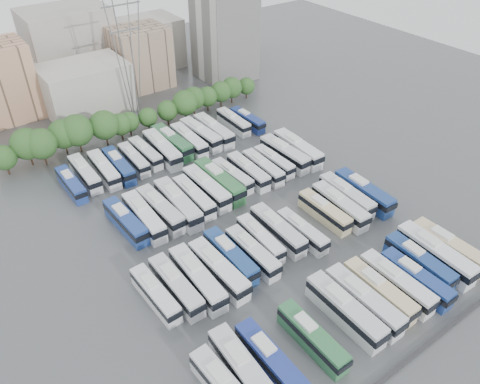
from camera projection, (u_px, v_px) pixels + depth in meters
ground at (252, 227)px, 81.75m from camera, size 220.00×220.00×0.00m
parapet at (406, 362)px, 60.03m from camera, size 56.00×0.50×0.50m
tree_line at (124, 119)px, 104.61m from camera, size 65.14×7.96×8.72m
city_buildings at (62, 67)px, 120.57m from camera, size 102.00×35.00×20.00m
apartment_tower at (225, 31)px, 127.95m from camera, size 14.00×14.00×26.00m
electricity_pylon at (126, 41)px, 104.32m from camera, size 9.00×6.91×33.83m
bus_r0_s1 at (244, 371)px, 57.00m from camera, size 3.40×13.12×4.08m
bus_r0_s2 at (271, 361)px, 58.23m from camera, size 2.73×12.34×3.87m
bus_r0_s4 at (312, 337)px, 61.16m from camera, size 2.59×11.71×3.67m
bus_r0_s6 at (345, 310)px, 64.47m from camera, size 2.99×13.33×4.18m
bus_r0_s7 at (364, 301)px, 65.85m from camera, size 2.87×13.12×4.11m
bus_r0_s8 at (379, 291)px, 67.46m from camera, size 2.85×12.35×3.87m
bus_r0_s9 at (396, 283)px, 68.67m from camera, size 2.76×12.54×3.93m
bus_r0_s10 at (416, 279)px, 69.47m from camera, size 2.66×11.94×3.74m
bus_r0_s11 at (419, 262)px, 72.22m from camera, size 3.17×12.28×3.82m
bus_r0_s12 at (435, 254)px, 73.31m from camera, size 3.52×13.80×4.30m
bus_r0_s13 at (448, 247)px, 74.83m from camera, size 2.90×12.76×4.00m
bus_r1_s0 at (155, 294)px, 67.19m from camera, size 2.85×11.22×3.49m
bus_r1_s1 at (176, 286)px, 68.25m from camera, size 2.83×12.30×3.85m
bus_r1_s2 at (197, 278)px, 69.31m from camera, size 3.19×13.14×4.10m
bus_r1_s3 at (219, 270)px, 70.73m from camera, size 3.22×13.00×4.05m
bus_r1_s4 at (230, 256)px, 73.22m from camera, size 2.79×12.25×3.84m
bus_r1_s5 at (252, 253)px, 74.00m from camera, size 2.65×11.72×3.67m
bus_r1_s6 at (260, 239)px, 76.79m from camera, size 2.89×11.12×3.46m
bus_r1_s7 at (278, 230)px, 78.24m from camera, size 2.92×12.47×3.90m
bus_r1_s8 at (302, 231)px, 78.33m from camera, size 2.51×10.95×3.43m
bus_r1_s10 at (324, 211)px, 82.46m from camera, size 2.52×11.45×3.59m
bus_r1_s11 at (340, 206)px, 83.44m from camera, size 3.39×12.79×3.97m
bus_r1_s12 at (346, 196)px, 85.92m from camera, size 3.28×12.64×3.93m
bus_r1_s13 at (364, 192)px, 86.68m from camera, size 3.27×13.23×4.13m
bus_r2_s1 at (126, 221)px, 80.08m from camera, size 3.27×12.28×3.82m
bus_r2_s2 at (144, 217)px, 80.98m from camera, size 3.07×12.82×4.00m
bus_r2_s3 at (160, 209)px, 82.61m from camera, size 3.35×12.91×4.02m
bus_r2_s4 at (178, 204)px, 83.70m from camera, size 3.42×13.78×4.30m
bus_r2_s5 at (194, 197)px, 85.80m from camera, size 2.75×11.87×3.71m
bus_r2_s6 at (207, 188)px, 87.78m from camera, size 2.98×13.02×4.07m
bus_r2_s7 at (219, 181)px, 89.38m from camera, size 3.18×13.68×4.28m
bus_r2_s8 at (232, 176)px, 91.59m from camera, size 2.92×11.02×3.43m
bus_r2_s9 at (248, 171)px, 92.59m from camera, size 2.84×11.91×3.72m
bus_r2_s10 at (263, 167)px, 93.85m from camera, size 2.84×11.53×3.60m
bus_r2_s11 at (274, 161)px, 95.80m from camera, size 2.53×10.84×3.39m
bus_r2_s12 at (285, 154)px, 97.61m from camera, size 3.23×13.14×4.10m
bus_r2_s13 at (298, 149)px, 99.02m from camera, size 3.50×13.70×4.26m
bus_r3_s0 at (71, 184)px, 89.34m from camera, size 2.52×10.91×3.41m
bus_r3_s1 at (85, 173)px, 92.02m from camera, size 2.60×11.88×3.73m
bus_r3_s2 at (104, 169)px, 93.09m from camera, size 2.96×12.13×3.79m
bus_r3_s3 at (119, 166)px, 94.23m from camera, size 2.97×12.02×3.75m
bus_r3_s4 at (134, 159)px, 96.42m from camera, size 2.57×11.08×3.46m
bus_r3_s5 at (146, 153)px, 98.38m from camera, size 2.77×11.26×3.51m
bus_r3_s6 at (162, 149)px, 98.93m from camera, size 3.53×13.72×4.27m
bus_r3_s7 at (172, 142)px, 101.41m from camera, size 3.37×13.32×4.15m
bus_r3_s8 at (189, 140)px, 102.21m from camera, size 3.02×12.66×3.95m
bus_r3_s9 at (201, 134)px, 104.28m from camera, size 3.47×13.05×4.06m
bus_r3_s10 at (214, 130)px, 105.59m from camera, size 2.91×13.20×4.14m
bus_r3_s12 at (234, 122)px, 109.63m from camera, size 2.64×11.25×3.52m
bus_r3_s13 at (247, 120)px, 110.51m from camera, size 2.76×10.86×3.38m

